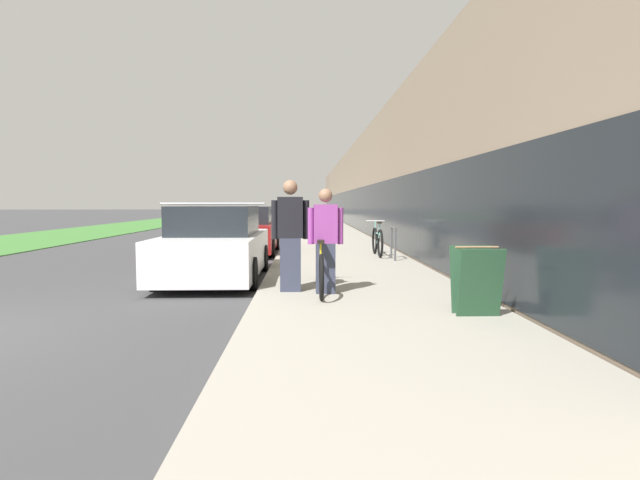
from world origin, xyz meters
The scene contains 11 objects.
sidewalk_slab centered at (5.64, 21.00, 0.06)m, with size 3.57×70.00×0.12m.
storefront_facade centered at (12.46, 29.00, 2.51)m, with size 10.01×70.00×5.03m.
lawn_strip centered at (-7.00, 25.00, 0.01)m, with size 5.49×70.00×0.03m.
tandem_bicycle centered at (4.89, 2.77, 0.49)m, with size 0.52×2.62×0.89m.
person_rider centered at (4.98, 2.43, 0.96)m, with size 0.57×0.22×1.68m.
person_bystander centered at (4.41, 2.65, 1.03)m, with size 0.62×0.24×1.83m.
bike_rack_hoop centered at (6.90, 7.13, 0.63)m, with size 0.05×0.60×0.84m.
cruiser_bike_nearest centered at (6.63, 8.08, 0.52)m, with size 0.52×1.80×0.96m.
sandwich_board_sign centered at (6.87, 0.82, 0.57)m, with size 0.56×0.56×0.90m.
parked_sedan_curbside centered at (2.82, 4.66, 0.69)m, with size 1.94×4.18×1.57m.
vintage_roadster_curbside centered at (2.80, 9.94, 0.67)m, with size 1.93×4.05×1.46m.
Camera 1 is at (4.66, -5.53, 1.57)m, focal length 28.00 mm.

